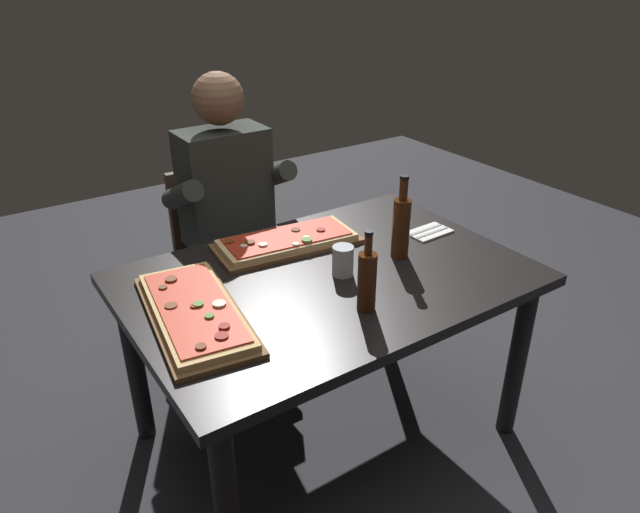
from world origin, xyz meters
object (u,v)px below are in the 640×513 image
tumbler_near_camera (343,262)px  wine_bottle_dark (367,280)px  seated_diner (231,209)px  pizza_rectangular_left (195,311)px  pizza_rectangular_front (286,241)px  oil_bottle_amber (401,225)px  dining_table (328,297)px  diner_chair (223,250)px

tumbler_near_camera → wine_bottle_dark: bearing=-107.7°
wine_bottle_dark → seated_diner: seated_diner is taller
pizza_rectangular_left → seated_diner: bearing=56.5°
pizza_rectangular_front → seated_diner: 0.46m
oil_bottle_amber → seated_diner: seated_diner is taller
dining_table → seated_diner: (-0.02, 0.74, 0.10)m
pizza_rectangular_front → seated_diner: (-0.01, 0.46, -0.02)m
oil_bottle_amber → tumbler_near_camera: size_ratio=2.92×
pizza_rectangular_left → diner_chair: size_ratio=0.73×
diner_chair → pizza_rectangular_front: bearing=-88.7°
tumbler_near_camera → diner_chair: 0.94m
seated_diner → dining_table: bearing=-88.5°
pizza_rectangular_front → dining_table: bearing=-88.9°
oil_bottle_amber → seated_diner: bearing=112.9°
wine_bottle_dark → seated_diner: size_ratio=0.21×
tumbler_near_camera → diner_chair: size_ratio=0.13×
dining_table → pizza_rectangular_left: pizza_rectangular_left is taller
oil_bottle_amber → diner_chair: bearing=110.1°
seated_diner → tumbler_near_camera: bearing=-85.3°
oil_bottle_amber → pizza_rectangular_left: bearing=177.3°
dining_table → oil_bottle_amber: oil_bottle_amber is taller
pizza_rectangular_left → oil_bottle_amber: 0.81m
pizza_rectangular_front → oil_bottle_amber: 0.45m
oil_bottle_amber → tumbler_near_camera: oil_bottle_amber is taller
dining_table → seated_diner: 0.74m
dining_table → seated_diner: bearing=91.5°
pizza_rectangular_left → tumbler_near_camera: (0.54, -0.04, 0.03)m
diner_chair → seated_diner: size_ratio=0.65×
pizza_rectangular_left → diner_chair: (0.48, 0.85, -0.27)m
diner_chair → seated_diner: bearing=-90.0°
oil_bottle_amber → dining_table: bearing=174.3°
wine_bottle_dark → tumbler_near_camera: 0.24m
dining_table → seated_diner: seated_diner is taller
tumbler_near_camera → seated_diner: seated_diner is taller
tumbler_near_camera → diner_chair: (-0.06, 0.88, -0.30)m
pizza_rectangular_left → seated_diner: (0.48, 0.73, -0.02)m
diner_chair → tumbler_near_camera: bearing=-86.0°
pizza_rectangular_left → pizza_rectangular_front: bearing=28.8°
pizza_rectangular_front → oil_bottle_amber: size_ratio=1.83×
pizza_rectangular_front → diner_chair: 0.64m
wine_bottle_dark → seated_diner: 1.00m
pizza_rectangular_front → diner_chair: size_ratio=0.67×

